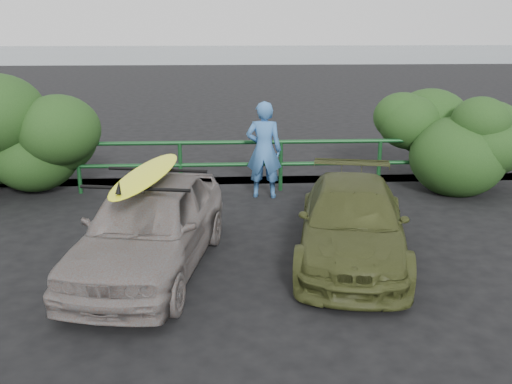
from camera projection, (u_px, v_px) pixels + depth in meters
ground at (235, 311)px, 6.74m from camera, size 80.00×80.00×0.00m
ocean at (226, 52)px, 64.13m from camera, size 200.00×200.00×0.00m
guardrail at (231, 166)px, 11.37m from camera, size 14.00×0.08×1.04m
shrub_right at (469, 129)px, 11.92m from camera, size 3.20×2.40×2.26m
sedan at (150, 226)px, 7.71m from camera, size 2.17×3.96×1.28m
olive_vehicle at (352, 222)px, 8.16m from camera, size 2.18×3.90×1.07m
man at (264, 150)px, 10.89m from camera, size 0.74×0.54×1.87m
roof_rack at (147, 179)px, 7.52m from camera, size 1.57×1.23×0.05m
surfboard at (147, 174)px, 7.50m from camera, size 0.94×2.47×0.07m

